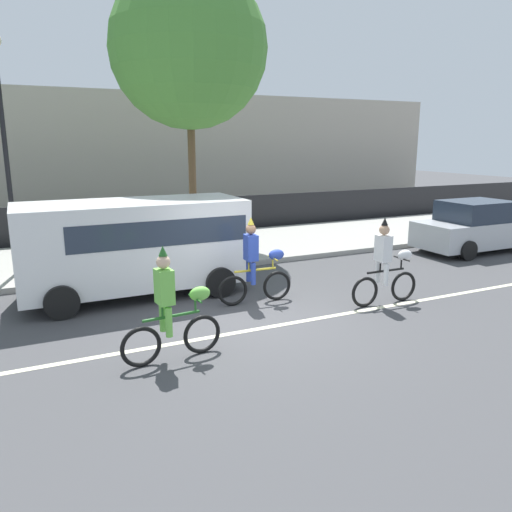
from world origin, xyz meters
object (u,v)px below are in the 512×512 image
object	(u,v)px
parade_cyclist_cobalt	(256,266)
parade_cyclist_lime	(172,311)
street_lamp_post	(2,120)
parade_cyclist_zebra	(386,267)
parked_van_white	(137,240)
parked_car_silver	(476,227)
pedestrian_onlooker	(139,236)

from	to	relation	value
parade_cyclist_cobalt	parade_cyclist_lime	bearing A→B (deg)	-139.96
street_lamp_post	parade_cyclist_zebra	bearing A→B (deg)	-38.94
street_lamp_post	parade_cyclist_lime	bearing A→B (deg)	-71.40
parked_van_white	parked_car_silver	world-z (taller)	parked_van_white
street_lamp_post	pedestrian_onlooker	size ratio (longest dim) A/B	3.62
parade_cyclist_lime	street_lamp_post	size ratio (longest dim) A/B	0.33
parade_cyclist_cobalt	parade_cyclist_zebra	distance (m)	2.83
parade_cyclist_lime	parade_cyclist_zebra	xyz separation A→B (m)	(5.00, 0.80, 0.00)
parked_car_silver	street_lamp_post	xyz separation A→B (m)	(-13.42, 2.80, 3.21)
parked_car_silver	pedestrian_onlooker	size ratio (longest dim) A/B	2.53
parade_cyclist_lime	parade_cyclist_cobalt	world-z (taller)	same
parade_cyclist_cobalt	street_lamp_post	world-z (taller)	street_lamp_post
parade_cyclist_cobalt	street_lamp_post	size ratio (longest dim) A/B	0.33
parade_cyclist_lime	pedestrian_onlooker	size ratio (longest dim) A/B	1.19
parade_cyclist_zebra	parked_van_white	distance (m)	5.61
parade_cyclist_lime	pedestrian_onlooker	distance (m)	5.81
parade_cyclist_zebra	pedestrian_onlooker	xyz separation A→B (m)	(-4.24, 4.96, 0.17)
parked_van_white	street_lamp_post	xyz separation A→B (m)	(-2.53, 2.83, 2.71)
parade_cyclist_zebra	parked_car_silver	distance (m)	6.89
parade_cyclist_zebra	street_lamp_post	distance (m)	9.83
parade_cyclist_lime	parade_cyclist_cobalt	xyz separation A→B (m)	(2.47, 2.08, 0.00)
parade_cyclist_zebra	parked_car_silver	size ratio (longest dim) A/B	0.47
parade_cyclist_cobalt	pedestrian_onlooker	distance (m)	4.06
parade_cyclist_zebra	parked_van_white	size ratio (longest dim) A/B	0.38
parked_van_white	pedestrian_onlooker	bearing A→B (deg)	76.33
parade_cyclist_zebra	pedestrian_onlooker	distance (m)	6.52
street_lamp_post	parked_van_white	bearing A→B (deg)	-48.20
parked_car_silver	pedestrian_onlooker	distance (m)	10.59
parade_cyclist_lime	pedestrian_onlooker	bearing A→B (deg)	82.43
street_lamp_post	pedestrian_onlooker	xyz separation A→B (m)	(3.01, -0.90, -2.97)
parade_cyclist_zebra	parked_van_white	bearing A→B (deg)	147.33
parked_van_white	parked_car_silver	size ratio (longest dim) A/B	1.22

